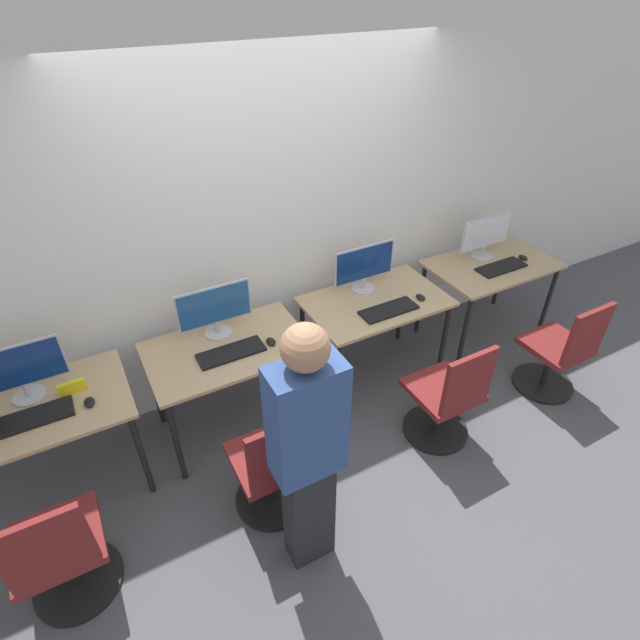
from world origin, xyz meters
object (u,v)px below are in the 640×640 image
at_px(office_chair_far_left, 62,557).
at_px(monitor_left, 215,309).
at_px(office_chair_left, 273,470).
at_px(person_left, 308,449).
at_px(office_chair_far_right, 559,355).
at_px(monitor_right, 364,266).
at_px(keyboard_left, 231,352).
at_px(monitor_far_left, 18,371).
at_px(mouse_far_left, 89,402).
at_px(mouse_right, 421,297).
at_px(keyboard_far_right, 501,267).
at_px(mouse_left, 271,342).
at_px(office_chair_right, 446,401).
at_px(keyboard_far_left, 31,418).
at_px(keyboard_right, 389,310).
at_px(mouse_far_right, 523,257).
at_px(monitor_far_right, 486,236).

distance_m(office_chair_far_left, monitor_left, 1.65).
xyz_separation_m(office_chair_left, person_left, (0.05, -0.37, 0.55)).
bearing_deg(office_chair_far_right, monitor_right, 138.14).
relative_size(keyboard_left, office_chair_far_right, 0.51).
xyz_separation_m(monitor_far_left, mouse_far_left, (0.31, -0.24, -0.19)).
relative_size(office_chair_far_left, office_chair_left, 1.00).
xyz_separation_m(monitor_far_left, monitor_left, (1.20, 0.06, 0.00)).
distance_m(monitor_left, mouse_right, 1.56).
bearing_deg(mouse_far_left, keyboard_far_right, 0.34).
bearing_deg(keyboard_far_right, mouse_left, -179.91).
bearing_deg(office_chair_right, mouse_far_left, 161.86).
height_order(mouse_right, keyboard_far_right, mouse_right).
xyz_separation_m(monitor_far_left, keyboard_far_left, (0.00, -0.21, -0.19)).
distance_m(monitor_far_left, monitor_right, 2.41).
distance_m(mouse_far_left, keyboard_left, 0.90).
height_order(keyboard_far_left, keyboard_left, same).
relative_size(person_left, monitor_right, 3.22).
xyz_separation_m(person_left, mouse_right, (1.50, 1.00, -0.15)).
relative_size(monitor_right, keyboard_right, 1.16).
height_order(monitor_left, mouse_left, monitor_left).
height_order(mouse_far_left, mouse_left, same).
xyz_separation_m(keyboard_far_left, monitor_right, (2.41, 0.28, 0.19)).
bearing_deg(monitor_right, keyboard_far_left, -173.43).
relative_size(office_chair_far_left, person_left, 0.53).
bearing_deg(keyboard_left, mouse_far_right, 0.11).
bearing_deg(mouse_far_right, person_left, -158.01).
bearing_deg(office_chair_right, office_chair_far_right, -1.64).
bearing_deg(office_chair_far_right, mouse_far_right, 68.13).
bearing_deg(monitor_far_right, monitor_right, 177.59).
distance_m(keyboard_far_left, mouse_left, 1.48).
xyz_separation_m(keyboard_left, office_chair_far_right, (2.38, -0.78, -0.40)).
bearing_deg(mouse_far_left, office_chair_far_left, -116.91).
bearing_deg(office_chair_far_left, office_chair_left, -1.12).
height_order(keyboard_left, office_chair_left, office_chair_left).
bearing_deg(mouse_left, office_chair_far_left, -156.25).
height_order(office_chair_far_left, office_chair_far_right, same).
distance_m(office_chair_left, monitor_right, 1.68).
bearing_deg(monitor_right, keyboard_far_right, -13.44).
xyz_separation_m(monitor_far_right, keyboard_far_right, (0.00, -0.24, -0.19)).
xyz_separation_m(keyboard_left, office_chair_left, (-0.04, -0.71, -0.40)).
bearing_deg(office_chair_left, keyboard_right, 26.49).
distance_m(person_left, keyboard_far_right, 2.62).
bearing_deg(mouse_far_right, monitor_right, 170.09).
relative_size(keyboard_left, mouse_far_right, 4.95).
relative_size(monitor_left, office_chair_left, 0.59).
bearing_deg(keyboard_far_right, monitor_far_right, 90.00).
height_order(office_chair_far_left, keyboard_left, office_chair_far_left).
distance_m(keyboard_far_left, mouse_far_right, 3.90).
relative_size(office_chair_far_left, office_chair_right, 1.00).
xyz_separation_m(mouse_far_left, mouse_left, (1.17, 0.02, 0.00)).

